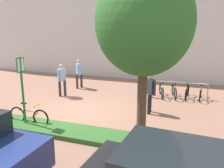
{
  "coord_description": "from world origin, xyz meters",
  "views": [
    {
      "loc": [
        4.39,
        -8.58,
        3.58
      ],
      "look_at": [
        0.87,
        1.38,
        1.03
      ],
      "focal_mm": 37.87,
      "sensor_mm": 36.0,
      "label": 1
    }
  ],
  "objects": [
    {
      "name": "ground_plane",
      "position": [
        0.0,
        0.0,
        0.0
      ],
      "size": [
        60.0,
        60.0,
        0.0
      ],
      "primitive_type": "plane",
      "color": "#936651"
    },
    {
      "name": "bike_rack_cluster",
      "position": [
        3.82,
        3.71,
        0.35
      ],
      "size": [
        2.66,
        1.67,
        0.83
      ],
      "color": "#99999E",
      "rests_on": "ground"
    },
    {
      "name": "person_suited_dark",
      "position": [
        2.71,
        0.96,
        0.98
      ],
      "size": [
        0.52,
        0.45,
        1.72
      ],
      "color": "black",
      "rests_on": "ground"
    },
    {
      "name": "parking_sign_post",
      "position": [
        -1.32,
        -1.98,
        1.68
      ],
      "size": [
        0.08,
        0.36,
        2.58
      ],
      "color": "#2D7238",
      "rests_on": "ground"
    },
    {
      "name": "bike_at_sign",
      "position": [
        -1.29,
        -1.8,
        0.35
      ],
      "size": [
        1.68,
        0.42,
        0.86
      ],
      "color": "black",
      "rests_on": "ground"
    },
    {
      "name": "building_facade",
      "position": [
        0.0,
        7.96,
        5.0
      ],
      "size": [
        28.0,
        1.2,
        10.0
      ],
      "primitive_type": "cube",
      "color": "silver",
      "rests_on": "ground"
    },
    {
      "name": "person_casual_tan",
      "position": [
        -2.06,
        3.79,
        0.98
      ],
      "size": [
        0.43,
        0.5,
        1.72
      ],
      "color": "#2D2D38",
      "rests_on": "ground"
    },
    {
      "name": "bollard_steel",
      "position": [
        2.41,
        3.24,
        0.45
      ],
      "size": [
        0.16,
        0.16,
        0.9
      ],
      "primitive_type": "cylinder",
      "color": "#ADADB2",
      "rests_on": "ground"
    },
    {
      "name": "planter_strip",
      "position": [
        -0.39,
        -1.98,
        0.08
      ],
      "size": [
        7.0,
        1.1,
        0.16
      ],
      "primitive_type": "cube",
      "color": "#336028",
      "rests_on": "ground"
    },
    {
      "name": "person_shirt_white",
      "position": [
        -2.11,
        1.94,
        0.98
      ],
      "size": [
        0.36,
        0.6,
        1.72
      ],
      "color": "#2D2D38",
      "rests_on": "ground"
    },
    {
      "name": "tree_sidewalk",
      "position": [
        3.01,
        -2.05,
        3.69
      ],
      "size": [
        2.71,
        2.71,
        5.2
      ],
      "color": "brown",
      "rests_on": "ground"
    }
  ]
}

